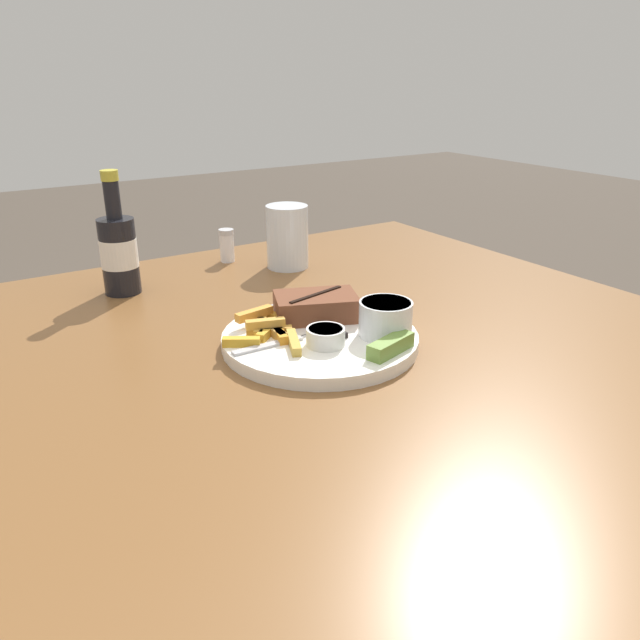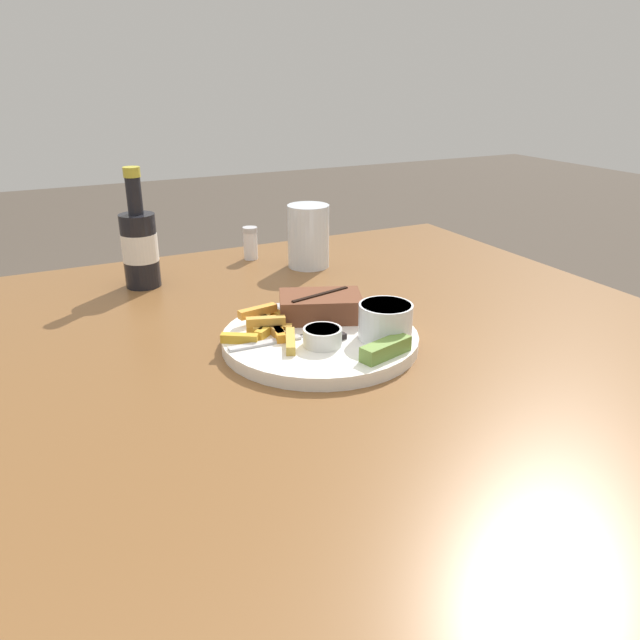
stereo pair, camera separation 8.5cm
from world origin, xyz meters
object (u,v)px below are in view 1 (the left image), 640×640
object	(u,v)px
steak_portion	(316,306)
beer_bottle	(119,251)
coleslaw_cup	(386,317)
fork_utensil	(275,343)
dipping_sauce_cup	(326,336)
drinking_glass	(287,237)
salt_shaker	(227,245)
dinner_plate	(320,339)
pickle_spear	(391,346)
knife_utensil	(313,323)

from	to	relation	value
steak_portion	beer_bottle	distance (m)	0.37
coleslaw_cup	fork_utensil	bearing A→B (deg)	159.19
coleslaw_cup	beer_bottle	bearing A→B (deg)	119.35
coleslaw_cup	dipping_sauce_cup	size ratio (longest dim) A/B	1.42
coleslaw_cup	drinking_glass	distance (m)	0.40
salt_shaker	dinner_plate	bearing A→B (deg)	-98.31
fork_utensil	salt_shaker	xyz separation A→B (m)	(0.13, 0.44, 0.01)
drinking_glass	dipping_sauce_cup	bearing A→B (deg)	-112.98
dinner_plate	pickle_spear	world-z (taller)	pickle_spear
coleslaw_cup	dinner_plate	bearing A→B (deg)	143.91
coleslaw_cup	dipping_sauce_cup	distance (m)	0.09
steak_portion	coleslaw_cup	bearing A→B (deg)	-67.10
fork_utensil	salt_shaker	distance (m)	0.46
pickle_spear	beer_bottle	size ratio (longest dim) A/B	0.38
dipping_sauce_cup	beer_bottle	size ratio (longest dim) A/B	0.25
dipping_sauce_cup	fork_utensil	bearing A→B (deg)	146.10
dinner_plate	fork_utensil	bearing A→B (deg)	178.69
coleslaw_cup	salt_shaker	distance (m)	0.49
steak_portion	dipping_sauce_cup	xyz separation A→B (m)	(-0.04, -0.09, -0.00)
steak_portion	coleslaw_cup	xyz separation A→B (m)	(0.04, -0.11, 0.01)
coleslaw_cup	drinking_glass	bearing A→B (deg)	79.28
dipping_sauce_cup	beer_bottle	bearing A→B (deg)	110.40
pickle_spear	drinking_glass	world-z (taller)	drinking_glass
dinner_plate	salt_shaker	bearing A→B (deg)	81.69
fork_utensil	drinking_glass	size ratio (longest dim) A/B	1.13
knife_utensil	salt_shaker	size ratio (longest dim) A/B	2.55
steak_portion	pickle_spear	distance (m)	0.16
coleslaw_cup	fork_utensil	world-z (taller)	coleslaw_cup
beer_bottle	salt_shaker	world-z (taller)	beer_bottle
steak_portion	fork_utensil	bearing A→B (deg)	-152.08
coleslaw_cup	pickle_spear	bearing A→B (deg)	-121.03
knife_utensil	coleslaw_cup	bearing A→B (deg)	-149.36
drinking_glass	steak_portion	bearing A→B (deg)	-112.36
dipping_sauce_cup	fork_utensil	xyz separation A→B (m)	(-0.06, 0.04, -0.01)
dinner_plate	coleslaw_cup	distance (m)	0.10
pickle_spear	beer_bottle	xyz separation A→B (m)	(-0.21, 0.47, 0.05)
pickle_spear	salt_shaker	size ratio (longest dim) A/B	1.20
dinner_plate	beer_bottle	size ratio (longest dim) A/B	1.31
knife_utensil	pickle_spear	bearing A→B (deg)	-172.69
fork_utensil	beer_bottle	distance (m)	0.38
steak_portion	dipping_sauce_cup	distance (m)	0.10
beer_bottle	coleslaw_cup	bearing A→B (deg)	-60.65
coleslaw_cup	fork_utensil	xyz separation A→B (m)	(-0.14, 0.05, -0.03)
dipping_sauce_cup	steak_portion	bearing A→B (deg)	65.03
fork_utensil	coleslaw_cup	bearing A→B (deg)	-19.50
coleslaw_cup	drinking_glass	xyz separation A→B (m)	(0.08, 0.40, 0.01)
fork_utensil	beer_bottle	bearing A→B (deg)	105.74
pickle_spear	beer_bottle	bearing A→B (deg)	113.72
dipping_sauce_cup	salt_shaker	size ratio (longest dim) A/B	0.79
steak_portion	knife_utensil	bearing A→B (deg)	-130.47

